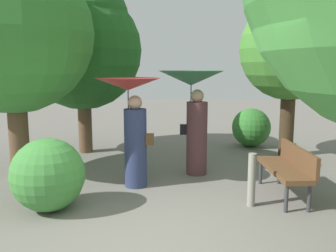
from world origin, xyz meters
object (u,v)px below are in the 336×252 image
Objects in this scene: person_left at (132,113)px; path_marker_post at (252,180)px; person_right at (193,99)px; tree_mid_right at (291,40)px; tree_mid_left at (82,41)px; tree_near_left at (11,19)px; park_bench at (288,166)px.

person_left is 2.33m from path_marker_post.
tree_mid_right reaches higher than person_right.
tree_mid_right reaches higher than path_marker_post.
tree_mid_right is at bearing -3.29° from tree_mid_left.
tree_near_left is at bearing -107.41° from tree_mid_left.
person_right is at bearing -133.66° from park_bench.
tree_mid_right is (0.77, 2.81, 2.21)m from park_bench.
person_right is 2.21m from park_bench.
tree_mid_left is (-4.12, 3.09, 2.21)m from park_bench.
person_right is at bearing -46.23° from person_left.
tree_mid_right is at bearing -47.64° from person_left.
tree_mid_left is (0.70, 2.22, -0.23)m from tree_near_left.
tree_near_left is at bearing -160.86° from tree_mid_right.
person_right is 0.47× the size of tree_mid_left.
tree_near_left is 5.60× the size of path_marker_post.
tree_mid_right is at bearing 19.14° from tree_near_left.
tree_near_left is at bearing 104.67° from person_right.
person_left is 2.33× the size of path_marker_post.
tree_near_left is 5.92m from tree_mid_right.
person_right is 3.02m from tree_mid_right.
tree_near_left is 2.34m from tree_mid_left.
tree_mid_left is at bearing 62.84° from person_right.
person_left is 1.37m from person_right.
person_right is 0.50× the size of tree_mid_right.
person_right is 1.34× the size of park_bench.
path_marker_post is (3.44, -3.53, -2.31)m from tree_mid_left.
person_left is at bearing 154.74° from path_marker_post.
park_bench is (2.61, -0.47, -0.81)m from person_left.
person_left is at bearing 133.77° from person_right.
tree_mid_left is at bearing 134.24° from path_marker_post.
tree_mid_right is (2.28, 1.54, 1.23)m from person_right.
park_bench is at bearing -105.36° from tree_mid_right.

